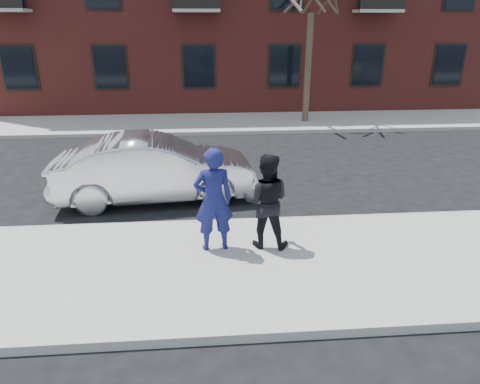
{
  "coord_description": "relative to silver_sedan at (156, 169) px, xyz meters",
  "views": [
    {
      "loc": [
        0.35,
        -6.52,
        3.97
      ],
      "look_at": [
        0.9,
        0.4,
        1.22
      ],
      "focal_mm": 32.0,
      "sensor_mm": 36.0,
      "label": 1
    }
  ],
  "objects": [
    {
      "name": "man_peacoat",
      "position": [
        2.25,
        -2.78,
        0.25
      ],
      "size": [
        0.97,
        0.83,
        1.75
      ],
      "rotation": [
        0.0,
        0.0,
        2.92
      ],
      "color": "black",
      "rests_on": "near_sidewalk"
    },
    {
      "name": "far_sidewalk",
      "position": [
        0.88,
        8.05,
        -0.7
      ],
      "size": [
        50.0,
        3.5,
        0.15
      ],
      "primitive_type": "cube",
      "color": "gray",
      "rests_on": "ground"
    },
    {
      "name": "near_curb",
      "position": [
        0.88,
        -1.65,
        -0.7
      ],
      "size": [
        50.0,
        0.1,
        0.15
      ],
      "primitive_type": "cube",
      "color": "#999691",
      "rests_on": "ground"
    },
    {
      "name": "far_curb",
      "position": [
        0.88,
        6.25,
        -0.7
      ],
      "size": [
        50.0,
        0.1,
        0.15
      ],
      "primitive_type": "cube",
      "color": "#999691",
      "rests_on": "ground"
    },
    {
      "name": "silver_sedan",
      "position": [
        0.0,
        0.0,
        0.0
      ],
      "size": [
        4.82,
        2.07,
        1.54
      ],
      "primitive_type": "imported",
      "rotation": [
        0.0,
        0.0,
        1.67
      ],
      "color": "silver",
      "rests_on": "ground"
    },
    {
      "name": "man_hoodie",
      "position": [
        1.31,
        -2.83,
        0.33
      ],
      "size": [
        0.75,
        0.55,
        1.9
      ],
      "rotation": [
        0.0,
        0.0,
        3.28
      ],
      "color": "navy",
      "rests_on": "near_sidewalk"
    },
    {
      "name": "near_sidewalk",
      "position": [
        0.88,
        -3.45,
        -0.7
      ],
      "size": [
        50.0,
        3.5,
        0.15
      ],
      "primitive_type": "cube",
      "color": "gray",
      "rests_on": "ground"
    },
    {
      "name": "ground",
      "position": [
        0.88,
        -3.2,
        -0.77
      ],
      "size": [
        100.0,
        100.0,
        0.0
      ],
      "primitive_type": "plane",
      "color": "black",
      "rests_on": "ground"
    }
  ]
}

